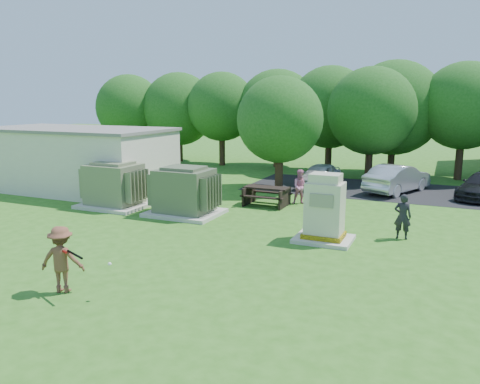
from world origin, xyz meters
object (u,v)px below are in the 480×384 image
at_px(transformer_left, 114,186).
at_px(car_silver_a, 397,178).
at_px(batter, 62,259).
at_px(picnic_table, 267,194).
at_px(person_by_generator, 403,217).
at_px(person_at_picnic, 301,187).
at_px(car_white, 319,175).
at_px(generator_cabinet, 325,212).
at_px(transformer_right, 185,192).

bearing_deg(transformer_left, car_silver_a, 37.20).
height_order(batter, car_silver_a, batter).
xyz_separation_m(picnic_table, person_by_generator, (6.24, -3.02, 0.26)).
bearing_deg(transformer_left, person_at_picnic, 27.37).
bearing_deg(batter, car_silver_a, -130.56).
bearing_deg(picnic_table, person_by_generator, -25.78).
height_order(person_at_picnic, car_white, person_at_picnic).
relative_size(car_white, car_silver_a, 0.86).
relative_size(batter, person_by_generator, 1.07).
xyz_separation_m(generator_cabinet, car_white, (-2.70, 9.87, -0.38)).
distance_m(batter, person_by_generator, 11.25).
bearing_deg(transformer_right, car_white, 66.77).
distance_m(generator_cabinet, person_by_generator, 2.82).
xyz_separation_m(transformer_right, generator_cabinet, (6.36, -1.33, 0.07)).
distance_m(person_by_generator, person_at_picnic, 6.26).
bearing_deg(car_silver_a, car_white, 25.48).
distance_m(transformer_right, picnic_table, 4.02).
bearing_deg(person_by_generator, car_silver_a, -83.54).
bearing_deg(person_by_generator, generator_cabinet, 28.88).
xyz_separation_m(transformer_right, picnic_table, (2.58, 3.05, -0.42)).
bearing_deg(person_at_picnic, generator_cabinet, -89.85).
xyz_separation_m(transformer_right, car_silver_a, (7.80, 8.73, -0.23)).
bearing_deg(generator_cabinet, picnic_table, 130.80).
xyz_separation_m(picnic_table, car_white, (1.09, 5.49, 0.11)).
bearing_deg(car_white, generator_cabinet, -68.97).
bearing_deg(generator_cabinet, car_white, 105.27).
xyz_separation_m(batter, person_by_generator, (7.52, 8.37, -0.06)).
relative_size(person_at_picnic, car_white, 0.42).
bearing_deg(picnic_table, transformer_left, -154.07).
height_order(picnic_table, car_silver_a, car_silver_a).
bearing_deg(transformer_left, person_by_generator, 0.16).
xyz_separation_m(person_at_picnic, car_white, (-0.28, 4.58, -0.16)).
xyz_separation_m(generator_cabinet, car_silver_a, (1.44, 10.06, -0.30)).
height_order(batter, person_by_generator, batter).
xyz_separation_m(transformer_right, person_at_picnic, (3.95, 3.96, -0.15)).
relative_size(generator_cabinet, person_at_picnic, 1.45).
bearing_deg(car_white, person_by_generator, -53.02).
bearing_deg(person_by_generator, batter, 47.86).
distance_m(transformer_right, car_silver_a, 11.71).
distance_m(person_by_generator, car_silver_a, 8.76).
bearing_deg(batter, transformer_right, -100.82).
relative_size(transformer_right, person_by_generator, 1.85).
bearing_deg(transformer_left, transformer_right, 0.00).
height_order(transformer_right, generator_cabinet, generator_cabinet).
bearing_deg(picnic_table, batter, -96.38).
bearing_deg(person_at_picnic, batter, -126.52).
relative_size(generator_cabinet, person_by_generator, 1.47).
distance_m(transformer_left, car_white, 11.28).
relative_size(person_by_generator, car_white, 0.42).
relative_size(picnic_table, car_silver_a, 0.45).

